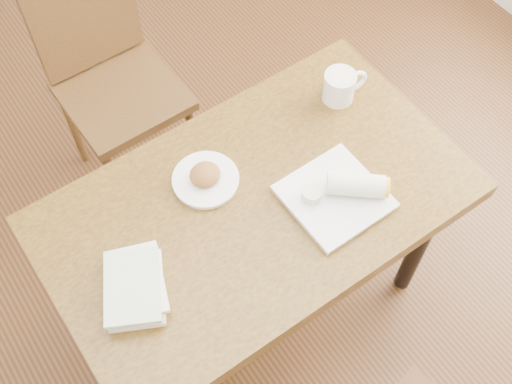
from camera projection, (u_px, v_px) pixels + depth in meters
ground at (256, 301)px, 2.50m from camera, size 4.00×5.00×0.01m
table at (256, 216)px, 1.93m from camera, size 1.24×0.73×0.75m
chair_far at (108, 69)px, 2.40m from camera, size 0.42×0.42×0.95m
plate_scone at (205, 178)px, 1.87m from camera, size 0.20×0.20×0.06m
coffee_mug at (341, 86)px, 2.02m from camera, size 0.15×0.10×0.10m
plate_burrito at (341, 193)px, 1.84m from camera, size 0.28×0.27×0.09m
book_stack at (135, 286)px, 1.68m from camera, size 0.23×0.26×0.06m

